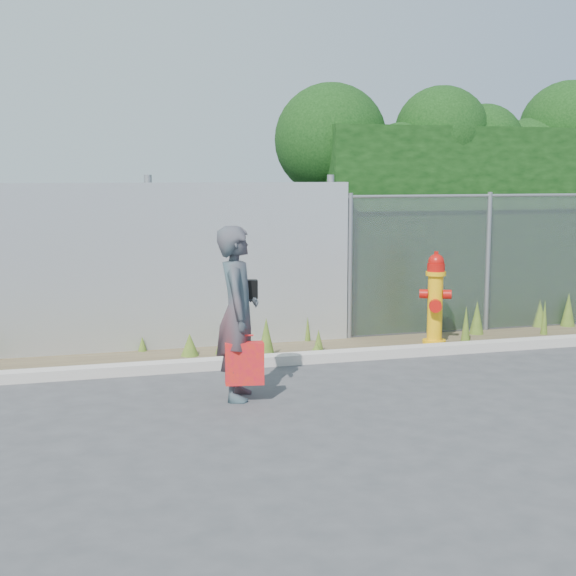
{
  "coord_description": "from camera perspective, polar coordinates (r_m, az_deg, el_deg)",
  "views": [
    {
      "loc": [
        -2.81,
        -7.44,
        2.31
      ],
      "look_at": [
        -0.3,
        1.4,
        1.0
      ],
      "focal_mm": 50.0,
      "sensor_mm": 36.0,
      "label": 1
    }
  ],
  "objects": [
    {
      "name": "ground",
      "position": [
        8.28,
        4.69,
        -8.12
      ],
      "size": [
        80.0,
        80.0,
        0.0
      ],
      "primitive_type": "plane",
      "color": "#3A3A3C",
      "rests_on": "ground"
    },
    {
      "name": "fire_hydrant",
      "position": [
        11.03,
        10.44,
        -0.84
      ],
      "size": [
        0.43,
        0.38,
        1.28
      ],
      "rotation": [
        0.0,
        0.0,
        -0.43
      ],
      "color": "#F2AD0C",
      "rests_on": "ground"
    },
    {
      "name": "weed_strip",
      "position": [
        10.3,
        -6.61,
        -4.07
      ],
      "size": [
        16.0,
        1.31,
        0.55
      ],
      "color": "#4E412C",
      "rests_on": "ground"
    },
    {
      "name": "black_shoulder_bag",
      "position": [
        8.32,
        -3.08,
        -0.09
      ],
      "size": [
        0.26,
        0.11,
        0.19
      ],
      "rotation": [
        0.0,
        0.0,
        -0.13
      ],
      "color": "black"
    },
    {
      "name": "woman",
      "position": [
        8.24,
        -3.6,
        -1.79
      ],
      "size": [
        0.59,
        0.75,
        1.79
      ],
      "primitive_type": "imported",
      "rotation": [
        0.0,
        0.0,
        1.29
      ],
      "color": "#11636B",
      "rests_on": "ground"
    },
    {
      "name": "curb",
      "position": [
        9.91,
        1.04,
        -5.0
      ],
      "size": [
        16.0,
        0.22,
        0.12
      ],
      "primitive_type": "cube",
      "color": "#ADA59C",
      "rests_on": "ground"
    },
    {
      "name": "hedge",
      "position": [
        13.53,
        16.24,
        6.59
      ],
      "size": [
        7.9,
        1.99,
        3.81
      ],
      "color": "black",
      "rests_on": "ground"
    },
    {
      "name": "chainlink_fence",
      "position": [
        12.66,
        18.14,
        1.92
      ],
      "size": [
        6.5,
        0.07,
        2.05
      ],
      "color": "gray",
      "rests_on": "ground"
    },
    {
      "name": "corrugated_fence",
      "position": [
        10.52,
        -18.12,
        1.13
      ],
      "size": [
        8.5,
        0.21,
        2.3
      ],
      "color": "silver",
      "rests_on": "ground"
    },
    {
      "name": "red_tote_bag",
      "position": [
        8.15,
        -3.11,
        -5.37
      ],
      "size": [
        0.39,
        0.14,
        0.51
      ],
      "rotation": [
        0.0,
        0.0,
        -0.15
      ],
      "color": "red"
    }
  ]
}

